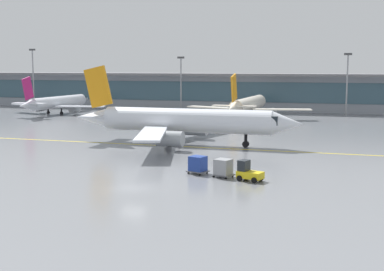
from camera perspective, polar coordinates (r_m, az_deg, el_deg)
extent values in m
plane|color=slate|center=(52.00, -6.29, -5.60)|extent=(400.00, 400.00, 0.00)
cube|color=yellow|center=(77.56, -0.98, -1.19)|extent=(110.00, 1.81, 0.01)
cube|color=#8C939E|center=(139.68, 8.19, 4.50)|extent=(180.41, 8.00, 9.00)
cube|color=#385666|center=(135.62, 7.95, 4.60)|extent=(173.20, 0.16, 5.04)
cube|color=slate|center=(138.02, 8.14, 6.45)|extent=(187.63, 11.00, 0.60)
cylinder|color=silver|center=(133.25, -14.08, 3.50)|extent=(4.42, 20.25, 2.79)
cone|color=silver|center=(142.99, -11.39, 3.84)|extent=(2.92, 3.55, 2.65)
cube|color=black|center=(141.09, -11.88, 3.92)|extent=(2.37, 2.68, 0.98)
cone|color=silver|center=(123.42, -17.34, 3.07)|extent=(2.73, 4.64, 2.37)
cube|color=silver|center=(136.22, -16.93, 3.16)|extent=(11.67, 6.52, 0.23)
cylinder|color=#999EA3|center=(135.86, -15.83, 2.86)|extent=(1.96, 3.09, 1.72)
cube|color=silver|center=(127.98, -11.86, 3.06)|extent=(11.78, 4.84, 0.23)
cylinder|color=#999EA3|center=(130.32, -12.41, 2.78)|extent=(1.96, 3.09, 1.72)
cube|color=#B21E66|center=(123.91, -17.16, 4.85)|extent=(0.60, 3.77, 5.25)
cube|color=silver|center=(125.62, -17.74, 3.32)|extent=(4.25, 2.30, 0.20)
cube|color=silver|center=(123.10, -16.25, 3.30)|extent=(4.25, 2.30, 0.20)
cylinder|color=black|center=(139.21, -12.40, 2.83)|extent=(0.36, 0.36, 1.48)
cylinder|color=black|center=(139.24, -12.39, 2.68)|extent=(0.51, 0.77, 0.74)
cylinder|color=black|center=(133.17, -15.12, 2.54)|extent=(0.36, 0.36, 1.48)
cylinder|color=black|center=(133.21, -15.12, 2.38)|extent=(0.51, 0.77, 0.74)
cylinder|color=black|center=(131.00, -13.78, 2.51)|extent=(0.36, 0.36, 1.48)
cylinder|color=black|center=(131.03, -13.78, 2.34)|extent=(0.51, 0.77, 0.74)
cylinder|color=silver|center=(119.38, 6.08, 3.36)|extent=(4.44, 22.02, 3.04)
cone|color=silver|center=(131.78, 7.41, 3.73)|extent=(3.11, 3.82, 2.89)
cube|color=black|center=(129.39, 7.18, 3.83)|extent=(2.54, 2.88, 1.06)
cone|color=silver|center=(106.49, 4.35, 2.87)|extent=(2.89, 5.02, 2.58)
cube|color=silver|center=(119.83, 2.25, 3.01)|extent=(12.74, 6.91, 0.25)
cylinder|color=#999EA3|center=(120.45, 3.58, 2.62)|extent=(2.08, 3.33, 1.88)
cube|color=silver|center=(116.09, 9.59, 2.76)|extent=(12.83, 5.47, 0.25)
cylinder|color=#999EA3|center=(117.94, 8.50, 2.45)|extent=(2.08, 3.33, 1.88)
cube|color=orange|center=(107.17, 4.51, 5.10)|extent=(0.58, 4.11, 5.72)
cube|color=silver|center=(108.34, 3.40, 3.20)|extent=(4.60, 2.43, 0.21)
cube|color=silver|center=(107.16, 5.69, 3.13)|extent=(4.60, 2.43, 0.21)
cylinder|color=black|center=(126.99, 6.89, 2.55)|extent=(0.39, 0.39, 1.61)
cylinder|color=black|center=(127.03, 6.89, 2.36)|extent=(0.54, 0.83, 0.80)
cylinder|color=black|center=(118.36, 4.89, 2.21)|extent=(0.39, 0.39, 1.61)
cylinder|color=black|center=(118.40, 4.88, 2.01)|extent=(0.54, 0.83, 0.80)
cylinder|color=black|center=(117.37, 6.82, 2.14)|extent=(0.39, 0.39, 1.61)
cylinder|color=black|center=(117.41, 6.82, 1.94)|extent=(0.54, 0.83, 0.80)
cylinder|color=silver|center=(78.99, -0.55, 1.63)|extent=(25.48, 3.87, 3.53)
cone|color=silver|center=(75.88, 10.20, 1.27)|extent=(4.28, 3.41, 3.36)
cube|color=black|center=(76.21, 8.09, 1.67)|extent=(3.22, 2.80, 1.24)
cone|color=silver|center=(84.95, -10.61, 1.92)|extent=(5.69, 3.08, 3.00)
cube|color=silver|center=(88.29, -0.07, 1.63)|extent=(7.39, 14.89, 0.29)
cylinder|color=#999EA3|center=(85.18, 0.36, 0.74)|extent=(3.77, 2.23, 2.18)
cube|color=silver|center=(71.32, -4.33, 0.18)|extent=(7.04, 14.91, 0.29)
cylinder|color=#999EA3|center=(73.62, -2.37, -0.34)|extent=(3.77, 2.23, 2.18)
cube|color=orange|center=(84.11, -10.00, 5.14)|extent=(4.77, 0.44, 6.65)
cube|color=silver|center=(86.52, -8.91, 2.41)|extent=(2.56, 5.23, 0.25)
cube|color=silver|center=(81.90, -10.50, 2.09)|extent=(2.56, 5.23, 0.25)
cylinder|color=black|center=(77.13, 5.77, -0.57)|extent=(0.46, 0.46, 1.87)
cylinder|color=black|center=(77.20, 5.76, -0.92)|extent=(0.94, 0.58, 0.94)
cylinder|color=black|center=(82.20, -1.43, -0.03)|extent=(0.46, 0.46, 1.87)
cylinder|color=black|center=(82.27, -1.43, -0.36)|extent=(0.94, 0.58, 0.94)
cylinder|color=black|center=(77.73, -2.54, -0.48)|extent=(0.46, 0.46, 1.87)
cylinder|color=black|center=(77.79, -2.54, -0.82)|extent=(0.94, 0.58, 0.94)
cube|color=yellow|center=(54.95, 6.24, -4.20)|extent=(2.91, 2.15, 0.70)
cube|color=#1E2328|center=(55.12, 5.57, -3.19)|extent=(1.25, 1.46, 1.10)
cylinder|color=black|center=(55.24, 7.36, -4.52)|extent=(0.64, 0.40, 0.60)
cylinder|color=black|center=(54.02, 6.67, -4.79)|extent=(0.64, 0.40, 0.60)
cylinder|color=black|center=(56.02, 5.81, -4.33)|extent=(0.64, 0.40, 0.60)
cylinder|color=black|center=(54.82, 5.10, -4.58)|extent=(0.64, 0.40, 0.60)
cube|color=#595B60|center=(56.60, 3.35, -4.20)|extent=(2.50, 2.18, 0.12)
cube|color=gray|center=(56.43, 3.36, -3.34)|extent=(1.99, 1.93, 1.60)
cylinder|color=black|center=(56.85, 4.36, -4.33)|extent=(0.24, 0.16, 0.22)
cylinder|color=black|center=(55.67, 3.63, -4.58)|extent=(0.24, 0.16, 0.22)
cylinder|color=black|center=(57.60, 3.07, -4.16)|extent=(0.24, 0.16, 0.22)
cylinder|color=black|center=(56.44, 2.32, -4.40)|extent=(0.24, 0.16, 0.22)
cube|color=#595B60|center=(58.31, 0.63, -3.84)|extent=(2.50, 2.18, 0.12)
cube|color=navy|center=(58.15, 0.63, -3.01)|extent=(1.99, 1.93, 1.60)
cylinder|color=black|center=(58.51, 1.62, -3.97)|extent=(0.24, 0.16, 0.22)
cylinder|color=black|center=(57.37, 0.86, -4.20)|extent=(0.24, 0.16, 0.22)
cylinder|color=black|center=(59.33, 0.41, -3.81)|extent=(0.24, 0.16, 0.22)
cylinder|color=black|center=(58.20, -0.37, -4.03)|extent=(0.24, 0.16, 0.22)
cylinder|color=gray|center=(154.27, -16.61, 5.78)|extent=(0.36, 0.36, 15.67)
cube|color=#3F3F42|center=(154.27, -16.72, 8.78)|extent=(1.80, 0.30, 0.50)
cylinder|color=gray|center=(136.52, -1.19, 5.42)|extent=(0.36, 0.36, 13.39)
cube|color=#3F3F42|center=(136.44, -1.20, 8.34)|extent=(1.80, 0.30, 0.50)
cylinder|color=gray|center=(128.69, 16.24, 5.13)|extent=(0.36, 0.36, 14.00)
cube|color=#3F3F42|center=(128.63, 16.36, 8.36)|extent=(1.80, 0.30, 0.50)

